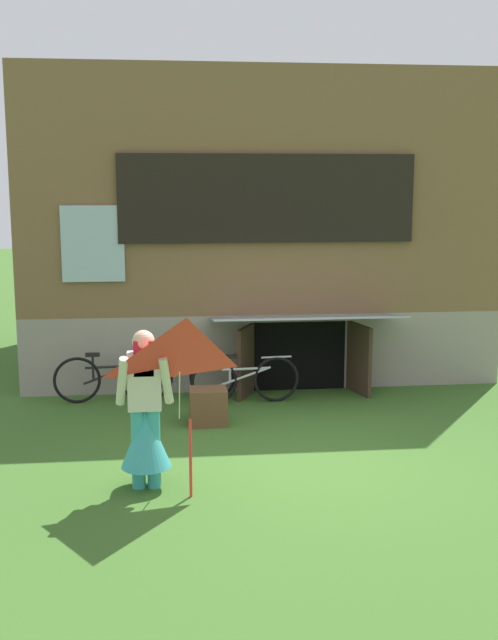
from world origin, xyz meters
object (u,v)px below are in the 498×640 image
kite (187,366)px  wooden_crate (208,406)px  person (145,422)px  bicycle_black (109,378)px  bicycle_silver (245,379)px  bicycle_blue (181,376)px

kite → wooden_crate: 2.92m
person → kite: kite is taller
kite → bicycle_black: size_ratio=1.12×
bicycle_silver → wooden_crate: bearing=-125.8°
person → kite: (0.42, -0.55, 0.71)m
person → bicycle_silver: bearing=59.0°
wooden_crate → bicycle_black: bearing=138.0°
bicycle_silver → bicycle_blue: same height
bicycle_silver → bicycle_blue: (-0.91, 0.29, 0.00)m
person → bicycle_black: person is taller
kite → bicycle_silver: kite is taller
kite → bicycle_silver: 3.85m
bicycle_black → person: bearing=-84.9°
kite → bicycle_black: (-1.02, 3.87, -1.06)m
kite → wooden_crate: (0.34, 2.65, -1.18)m
bicycle_silver → bicycle_black: bicycle_black is taller
bicycle_blue → wooden_crate: 1.27m
bicycle_silver → wooden_crate: 1.11m
person → bicycle_black: 3.40m
bicycle_silver → bicycle_black: (-1.95, 0.29, 0.01)m
bicycle_black → wooden_crate: bearing=-47.1°
bicycle_blue → person: bearing=-87.7°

